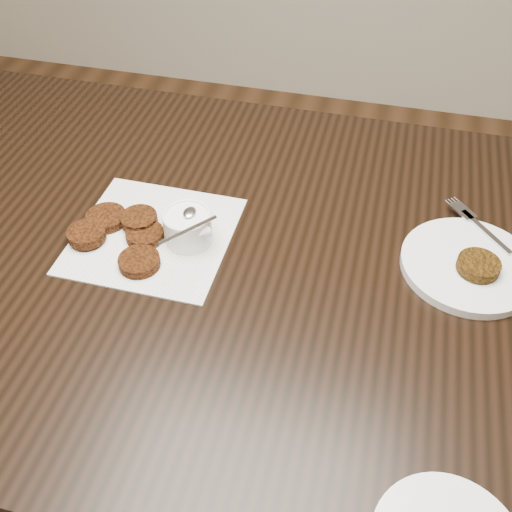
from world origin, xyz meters
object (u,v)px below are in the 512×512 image
Objects in this scene: table at (245,379)px; plate_with_patty at (470,262)px; sauce_ramekin at (186,214)px; napkin at (154,235)px.

plate_with_patty reaches higher than table.
sauce_ramekin reaches higher than plate_with_patty.
table is 12.86× the size of sauce_ramekin.
sauce_ramekin is (-0.10, 0.01, 0.44)m from table.
table is at bearing -171.06° from plate_with_patty.
napkin is 2.28× the size of sauce_ramekin.
sauce_ramekin is at bearing 174.49° from table.
plate_with_patty is (0.53, 0.05, 0.01)m from napkin.
sauce_ramekin is at bearing 3.57° from napkin.
table is 6.81× the size of plate_with_patty.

